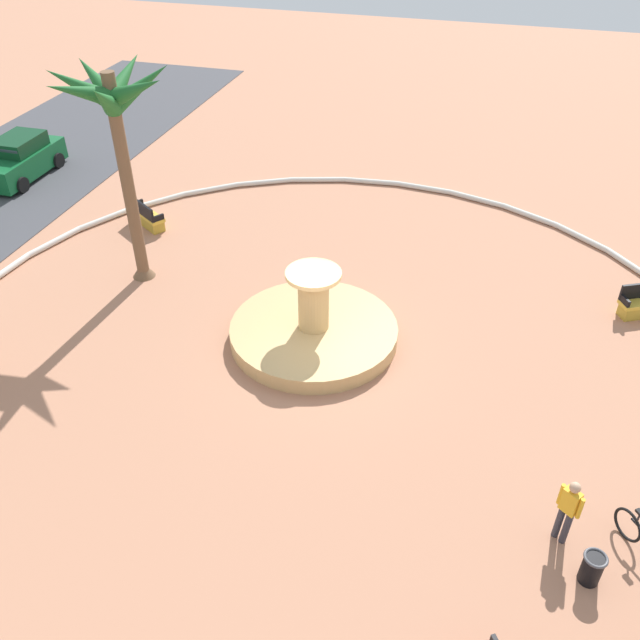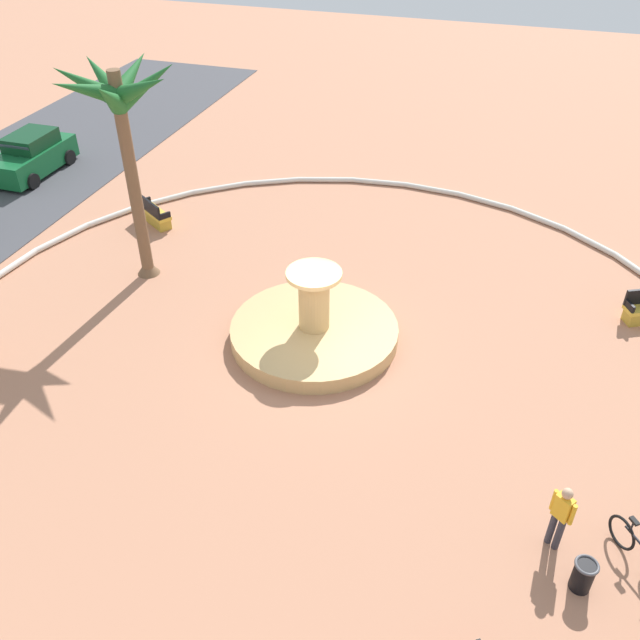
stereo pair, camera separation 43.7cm
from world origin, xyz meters
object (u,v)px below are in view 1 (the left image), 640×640
Objects in this scene: bench_southeast at (148,217)px; person_cyclist_photo at (568,509)px; fountain at (314,330)px; parked_car_third at (20,159)px; trash_bin at (592,568)px; palm_tree_near_fountain at (114,115)px.

person_cyclist_photo is (-9.72, -14.29, 0.59)m from bench_southeast.
fountain reaches higher than parked_car_third.
fountain is at bearing 51.18° from trash_bin.
fountain reaches higher than trash_bin.
fountain is 6.46× the size of trash_bin.
person_cyclist_photo is at bearing -126.76° from fountain.
palm_tree_near_fountain is (1.66, 6.22, 4.96)m from fountain.
palm_tree_near_fountain is 1.67× the size of parked_car_third.
trash_bin is (-10.55, -14.84, 0.04)m from bench_southeast.
parked_car_third reaches higher than bench_southeast.
bench_southeast is 2.20× the size of trash_bin.
palm_tree_near_fountain is 15.14m from person_cyclist_photo.
person_cyclist_photo reaches higher than trash_bin.
palm_tree_near_fountain is 4.17× the size of bench_southeast.
fountain is at bearing 53.24° from person_cyclist_photo.
palm_tree_near_fountain reaches higher than fountain.
fountain is 16.20m from parked_car_third.
bench_southeast is (4.74, 7.62, 0.03)m from fountain.
parked_car_third is (5.48, 8.31, -4.50)m from palm_tree_near_fountain.
palm_tree_near_fountain is 5.98m from bench_southeast.
bench_southeast is 7.33m from parked_car_third.
person_cyclist_photo is (-4.98, -6.67, 0.62)m from fountain.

